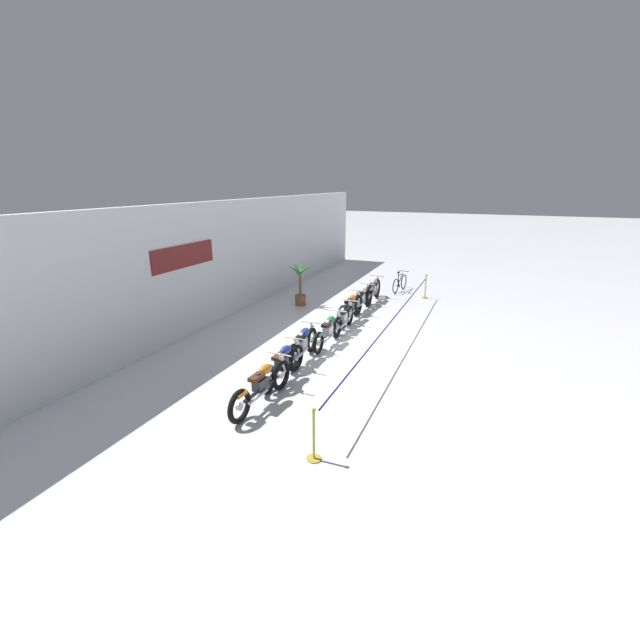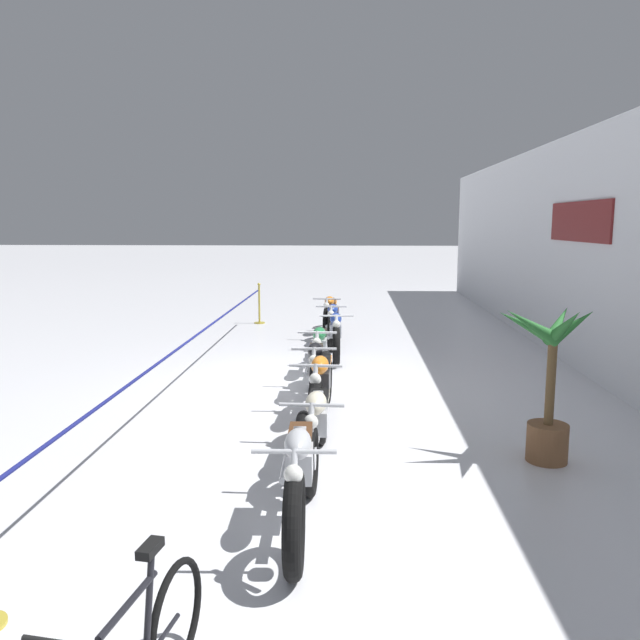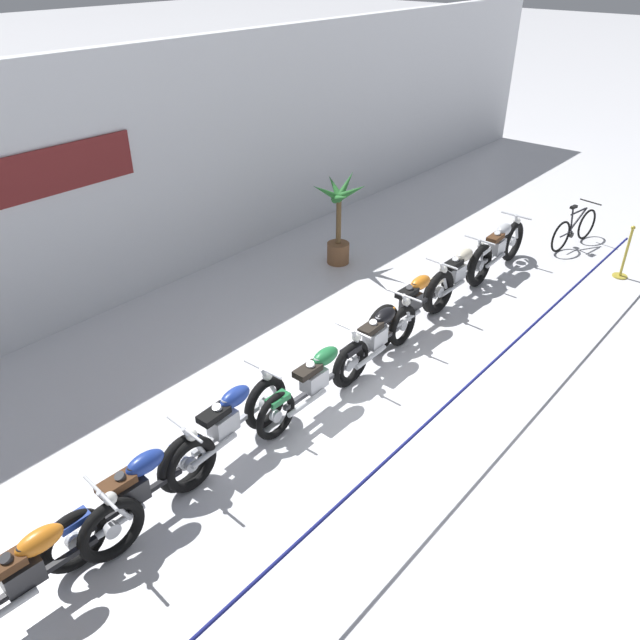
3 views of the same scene
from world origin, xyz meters
The scene contains 14 objects.
ground_plane centered at (0.00, 0.00, 0.00)m, with size 120.00×120.00×0.00m, color silver.
back_wall centered at (0.00, 5.12, 2.10)m, with size 28.00×0.29×4.20m.
motorcycle_orange_0 centered at (-4.66, 0.50, 0.47)m, with size 2.44×0.62×0.95m.
motorcycle_blue_1 centered at (-3.41, 0.61, 0.46)m, with size 2.19×0.62×0.94m.
motorcycle_blue_2 centered at (-2.03, 0.70, 0.47)m, with size 2.15×0.62×0.95m.
motorcycle_green_3 centered at (-0.60, 0.47, 0.46)m, with size 2.26×0.62×0.91m.
motorcycle_black_4 centered at (0.78, 0.47, 0.46)m, with size 2.10×0.62×0.92m.
motorcycle_orange_5 centered at (1.93, 0.61, 0.48)m, with size 2.39×0.62×0.97m.
motorcycle_cream_6 centered at (3.43, 0.64, 0.47)m, with size 2.10×0.62×0.92m.
motorcycle_silver_7 centered at (4.80, 0.57, 0.49)m, with size 2.24×0.62×0.98m.
bicycle centered at (7.03, -0.08, 0.36)m, with size 1.68×0.48×0.94m.
potted_palm_left_of_row centered at (3.12, 3.14, 0.85)m, with size 1.08×0.98×1.80m.
stanchion_far_left centered at (-1.42, -1.38, 0.75)m, with size 12.18×0.28×1.05m.
stanchion_mid_left centered at (6.20, -1.38, 0.36)m, with size 0.28×0.28×1.05m.
Camera 1 is at (-12.18, -4.00, 4.83)m, focal length 24.00 mm.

